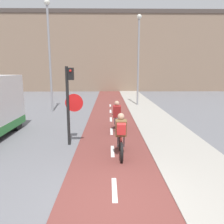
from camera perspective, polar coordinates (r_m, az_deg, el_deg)
ground_plane at (r=5.13m, az=0.80°, el=-22.59°), size 120.00×120.00×0.00m
bike_lane at (r=5.13m, az=0.80°, el=-22.46°), size 2.61×60.00×0.02m
building_row_background at (r=31.58m, az=-0.69°, el=15.18°), size 60.00×5.20×10.28m
traffic_light_pole at (r=8.24m, az=-10.94°, el=3.84°), size 0.67×0.25×2.96m
street_lamp_far at (r=15.50m, az=-16.09°, el=16.27°), size 0.36×0.36×7.21m
street_lamp_sidewalk at (r=17.66m, az=6.94°, el=15.44°), size 0.36×0.36×6.95m
cyclist_near at (r=7.20m, az=2.33°, el=-6.25°), size 0.46×1.65×1.46m
cyclist_far at (r=10.17m, az=1.27°, el=-1.41°), size 0.46×1.61×1.44m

